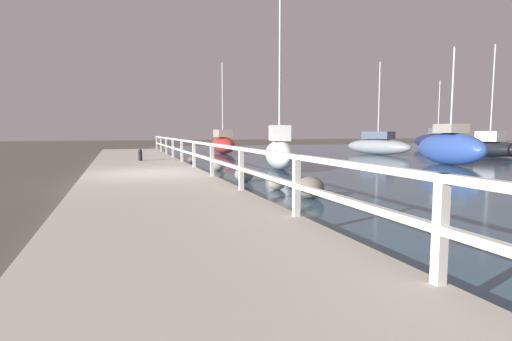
# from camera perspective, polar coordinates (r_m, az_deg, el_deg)

# --- Properties ---
(ground_plane) EXTENTS (120.00, 120.00, 0.00)m
(ground_plane) POSITION_cam_1_polar(r_m,az_deg,el_deg) (13.11, -15.34, -1.70)
(ground_plane) COLOR #4C473D
(dock_walkway) EXTENTS (3.77, 36.00, 0.30)m
(dock_walkway) POSITION_cam_1_polar(r_m,az_deg,el_deg) (13.09, -15.36, -1.05)
(dock_walkway) COLOR #B2AD9E
(dock_walkway) RESTS_ON ground
(railing) EXTENTS (0.10, 32.50, 0.98)m
(railing) POSITION_cam_1_polar(r_m,az_deg,el_deg) (13.26, -7.72, 2.74)
(railing) COLOR silver
(railing) RESTS_ON dock_walkway
(boulder_mid_strip) EXTENTS (0.40, 0.36, 0.30)m
(boulder_mid_strip) POSITION_cam_1_polar(r_m,az_deg,el_deg) (20.91, -9.15, 1.53)
(boulder_mid_strip) COLOR #666056
(boulder_mid_strip) RESTS_ON ground
(boulder_water_edge) EXTENTS (0.49, 0.44, 0.37)m
(boulder_water_edge) POSITION_cam_1_polar(r_m,az_deg,el_deg) (11.11, 3.00, -1.84)
(boulder_water_edge) COLOR gray
(boulder_water_edge) RESTS_ON ground
(boulder_upstream) EXTENTS (0.61, 0.55, 0.46)m
(boulder_upstream) POSITION_cam_1_polar(r_m,az_deg,el_deg) (12.85, -1.73, -0.62)
(boulder_upstream) COLOR gray
(boulder_upstream) RESTS_ON ground
(boulder_far_strip) EXTENTS (0.55, 0.50, 0.42)m
(boulder_far_strip) POSITION_cam_1_polar(r_m,az_deg,el_deg) (16.49, -5.42, 0.68)
(boulder_far_strip) COLOR gray
(boulder_far_strip) RESTS_ON ground
(boulder_downstream) EXTENTS (0.72, 0.64, 0.54)m
(boulder_downstream) POSITION_cam_1_polar(r_m,az_deg,el_deg) (9.77, 7.71, -2.43)
(boulder_downstream) COLOR slate
(boulder_downstream) RESTS_ON ground
(mooring_bollard) EXTENTS (0.18, 0.18, 0.52)m
(mooring_bollard) POSITION_cam_1_polar(r_m,az_deg,el_deg) (18.70, -16.21, 2.16)
(mooring_bollard) COLOR black
(mooring_bollard) RESTS_ON dock_walkway
(sailboat_black) EXTENTS (2.56, 5.60, 7.02)m
(sailboat_black) POSITION_cam_1_polar(r_m,az_deg,el_deg) (29.63, 30.39, 2.88)
(sailboat_black) COLOR black
(sailboat_black) RESTS_ON water_surface
(sailboat_navy) EXTENTS (1.25, 5.96, 5.93)m
(sailboat_navy) POSITION_cam_1_polar(r_m,az_deg,el_deg) (38.27, 24.50, 3.87)
(sailboat_navy) COLOR #192347
(sailboat_navy) RESTS_ON water_surface
(sailboat_gray) EXTENTS (2.68, 5.37, 6.30)m
(sailboat_gray) POSITION_cam_1_polar(r_m,az_deg,el_deg) (28.87, 17.01, 3.48)
(sailboat_gray) COLOR gray
(sailboat_gray) RESTS_ON water_surface
(sailboat_white) EXTENTS (2.14, 4.58, 8.12)m
(sailboat_white) POSITION_cam_1_polar(r_m,az_deg,el_deg) (17.18, 3.36, 2.69)
(sailboat_white) COLOR white
(sailboat_white) RESTS_ON water_surface
(sailboat_red) EXTENTS (1.52, 4.26, 6.48)m
(sailboat_red) POSITION_cam_1_polar(r_m,az_deg,el_deg) (29.09, -4.75, 3.86)
(sailboat_red) COLOR red
(sailboat_red) RESTS_ON water_surface
(sailboat_blue) EXTENTS (1.94, 4.64, 5.57)m
(sailboat_blue) POSITION_cam_1_polar(r_m,az_deg,el_deg) (21.39, 25.96, 2.96)
(sailboat_blue) COLOR #2D4C9E
(sailboat_blue) RESTS_ON water_surface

